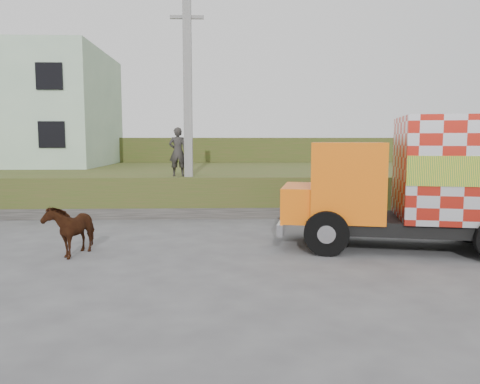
{
  "coord_description": "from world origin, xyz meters",
  "views": [
    {
      "loc": [
        0.26,
        -12.69,
        2.82
      ],
      "look_at": [
        0.77,
        1.12,
        1.3
      ],
      "focal_mm": 35.0,
      "sensor_mm": 36.0,
      "label": 1
    }
  ],
  "objects_px": {
    "utility_pole": "(188,106)",
    "pedestrian": "(178,152)",
    "cow": "(71,229)",
    "cargo_truck": "(451,182)"
  },
  "relations": [
    {
      "from": "utility_pole",
      "to": "pedestrian",
      "type": "distance_m",
      "value": 1.73
    },
    {
      "from": "pedestrian",
      "to": "utility_pole",
      "type": "bearing_deg",
      "value": 155.25
    },
    {
      "from": "cargo_truck",
      "to": "cow",
      "type": "relative_size",
      "value": 5.26
    },
    {
      "from": "utility_pole",
      "to": "cow",
      "type": "height_order",
      "value": "utility_pole"
    },
    {
      "from": "utility_pole",
      "to": "cargo_truck",
      "type": "relative_size",
      "value": 1.0
    },
    {
      "from": "pedestrian",
      "to": "cow",
      "type": "bearing_deg",
      "value": 71.82
    },
    {
      "from": "pedestrian",
      "to": "cargo_truck",
      "type": "bearing_deg",
      "value": 143.51
    },
    {
      "from": "utility_pole",
      "to": "cargo_truck",
      "type": "bearing_deg",
      "value": -38.31
    },
    {
      "from": "utility_pole",
      "to": "pedestrian",
      "type": "bearing_deg",
      "value": 154.01
    },
    {
      "from": "utility_pole",
      "to": "cow",
      "type": "bearing_deg",
      "value": -113.58
    }
  ]
}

